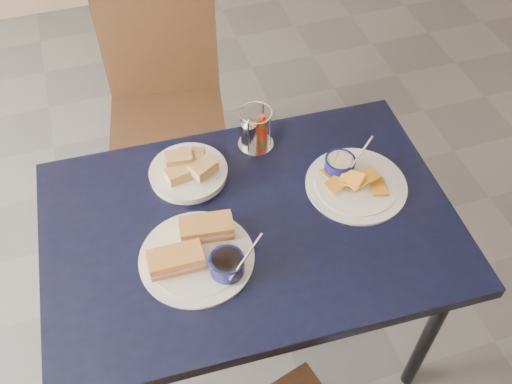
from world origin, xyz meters
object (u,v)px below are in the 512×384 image
object	(u,v)px
chair_far	(161,93)
condiment_caddy	(254,131)
plantain_plate	(351,178)
sandwich_plate	(200,252)
bread_basket	(189,170)
dining_table	(250,237)

from	to	relation	value
chair_far	condiment_caddy	world-z (taller)	chair_far
plantain_plate	sandwich_plate	bearing A→B (deg)	-165.58
chair_far	plantain_plate	bearing A→B (deg)	-62.82
chair_far	sandwich_plate	bearing A→B (deg)	-93.65
condiment_caddy	bread_basket	bearing A→B (deg)	-163.62
dining_table	condiment_caddy	bearing A→B (deg)	70.23
sandwich_plate	bread_basket	size ratio (longest dim) A/B	1.40
sandwich_plate	plantain_plate	xyz separation A→B (m)	(0.48, 0.12, -0.01)
dining_table	plantain_plate	world-z (taller)	plantain_plate
dining_table	chair_far	size ratio (longest dim) A/B	1.24
chair_far	bread_basket	xyz separation A→B (m)	(-0.02, -0.65, 0.23)
chair_far	plantain_plate	size ratio (longest dim) A/B	3.20
sandwich_plate	condiment_caddy	xyz separation A→B (m)	(0.26, 0.36, 0.03)
sandwich_plate	bread_basket	xyz separation A→B (m)	(0.04, 0.29, -0.00)
chair_far	plantain_plate	distance (m)	0.95
chair_far	bread_basket	bearing A→B (deg)	-91.87
bread_basket	plantain_plate	bearing A→B (deg)	-20.85
plantain_plate	dining_table	bearing A→B (deg)	-171.25
chair_far	condiment_caddy	xyz separation A→B (m)	(0.20, -0.59, 0.26)
sandwich_plate	plantain_plate	bearing A→B (deg)	14.42
chair_far	condiment_caddy	size ratio (longest dim) A/B	6.94
dining_table	plantain_plate	size ratio (longest dim) A/B	3.96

